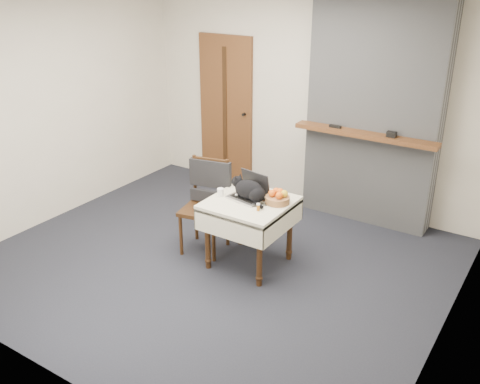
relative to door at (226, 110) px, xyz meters
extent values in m
plane|color=black|center=(1.20, -1.97, -1.00)|extent=(4.50, 4.50, 0.00)
cube|color=beige|center=(1.20, 0.03, 0.30)|extent=(4.50, 0.02, 2.60)
cube|color=beige|center=(-1.05, -1.97, 0.30)|extent=(0.02, 4.00, 2.60)
cube|color=beige|center=(3.45, -1.97, 0.30)|extent=(0.02, 4.00, 2.60)
cube|color=brown|center=(0.00, 0.00, 0.00)|extent=(0.82, 0.05, 2.00)
cube|color=#311C0D|center=(0.00, -0.03, 0.00)|extent=(0.06, 0.01, 1.70)
cylinder|color=black|center=(0.32, -0.04, 0.00)|extent=(0.04, 0.06, 0.04)
cube|color=gray|center=(2.10, -0.12, 0.30)|extent=(1.50, 0.30, 2.60)
cube|color=brown|center=(2.10, -0.36, 0.10)|extent=(1.62, 0.18, 0.05)
cube|color=black|center=(1.75, -0.36, 0.14)|extent=(0.14, 0.04, 0.03)
cube|color=black|center=(2.40, -0.36, 0.16)|extent=(0.10, 0.07, 0.06)
cylinder|color=#311C0D|center=(1.21, -2.11, -0.68)|extent=(0.06, 0.06, 0.64)
sphere|color=#311C0D|center=(1.21, -2.11, -0.92)|extent=(0.07, 0.07, 0.07)
cylinder|color=#311C0D|center=(1.81, -2.11, -0.68)|extent=(0.06, 0.06, 0.64)
sphere|color=#311C0D|center=(1.81, -2.11, -0.92)|extent=(0.07, 0.07, 0.07)
cylinder|color=#311C0D|center=(1.21, -1.51, -0.68)|extent=(0.06, 0.06, 0.64)
sphere|color=#311C0D|center=(1.21, -1.51, -0.92)|extent=(0.07, 0.07, 0.07)
cylinder|color=#311C0D|center=(1.81, -1.51, -0.68)|extent=(0.06, 0.06, 0.64)
sphere|color=#311C0D|center=(1.81, -1.51, -0.92)|extent=(0.07, 0.07, 0.07)
cube|color=beige|center=(1.51, -1.81, -0.33)|extent=(0.78, 0.78, 0.06)
cube|color=beige|center=(1.51, -2.19, -0.44)|extent=(0.78, 0.01, 0.22)
cube|color=beige|center=(1.51, -1.42, -0.44)|extent=(0.78, 0.01, 0.22)
cube|color=beige|center=(1.13, -1.81, -0.44)|extent=(0.01, 0.78, 0.22)
cube|color=beige|center=(1.90, -1.81, -0.44)|extent=(0.01, 0.78, 0.22)
cube|color=#B7B7BC|center=(1.46, -1.79, -0.29)|extent=(0.38, 0.29, 0.02)
cube|color=black|center=(1.46, -1.79, -0.28)|extent=(0.31, 0.21, 0.00)
cube|color=black|center=(1.48, -1.65, -0.16)|extent=(0.35, 0.12, 0.23)
cube|color=#A9C4F7|center=(1.48, -1.65, -0.16)|extent=(0.32, 0.10, 0.21)
ellipsoid|color=black|center=(1.49, -1.78, -0.20)|extent=(0.34, 0.23, 0.20)
ellipsoid|color=black|center=(1.58, -1.80, -0.22)|extent=(0.19, 0.20, 0.16)
sphere|color=black|center=(1.33, -1.76, -0.15)|extent=(0.13, 0.13, 0.11)
ellipsoid|color=white|center=(1.30, -1.75, -0.18)|extent=(0.06, 0.07, 0.06)
ellipsoid|color=white|center=(1.36, -1.76, -0.24)|extent=(0.06, 0.07, 0.08)
cone|color=black|center=(1.34, -1.79, -0.09)|extent=(0.04, 0.05, 0.05)
cone|color=black|center=(1.35, -1.73, -0.09)|extent=(0.04, 0.05, 0.05)
cylinder|color=black|center=(1.64, -1.87, -0.28)|extent=(0.17, 0.11, 0.03)
sphere|color=white|center=(1.35, -1.80, -0.28)|extent=(0.04, 0.04, 0.04)
sphere|color=white|center=(1.36, -1.72, -0.28)|extent=(0.04, 0.04, 0.04)
cylinder|color=white|center=(1.20, -1.86, -0.26)|extent=(0.07, 0.07, 0.08)
cylinder|color=#995712|center=(1.70, -1.95, -0.27)|extent=(0.03, 0.03, 0.06)
cylinder|color=silver|center=(1.70, -1.95, -0.24)|extent=(0.03, 0.03, 0.01)
cylinder|color=#A06640|center=(1.76, -1.70, -0.27)|extent=(0.24, 0.24, 0.07)
sphere|color=#FF5915|center=(1.71, -1.73, -0.20)|extent=(0.07, 0.07, 0.07)
sphere|color=#FF5915|center=(1.80, -1.74, -0.20)|extent=(0.07, 0.07, 0.07)
sphere|color=#FF5915|center=(1.76, -1.65, -0.20)|extent=(0.07, 0.07, 0.07)
sphere|color=gold|center=(1.82, -1.67, -0.20)|extent=(0.07, 0.07, 0.07)
sphere|color=#FF5915|center=(1.72, -1.66, -0.20)|extent=(0.07, 0.07, 0.07)
cube|color=black|center=(1.69, -1.79, -0.30)|extent=(0.12, 0.08, 0.01)
cube|color=#311C0D|center=(0.96, -1.82, -0.53)|extent=(0.52, 0.52, 0.04)
cylinder|color=#311C0D|center=(0.82, -2.05, -0.77)|extent=(0.04, 0.04, 0.47)
cylinder|color=#311C0D|center=(1.18, -1.97, -0.77)|extent=(0.04, 0.04, 0.47)
cylinder|color=#311C0D|center=(0.74, -1.68, -0.77)|extent=(0.04, 0.04, 0.47)
cylinder|color=#311C0D|center=(1.11, -1.60, -0.77)|extent=(0.04, 0.04, 0.47)
cylinder|color=#311C0D|center=(0.74, -1.68, -0.27)|extent=(0.04, 0.04, 0.52)
cylinder|color=#311C0D|center=(1.11, -1.60, -0.27)|extent=(0.04, 0.04, 0.52)
cube|color=#311C0D|center=(0.92, -1.64, -0.17)|extent=(0.37, 0.11, 0.29)
cube|color=black|center=(0.93, -1.65, -0.19)|extent=(0.46, 0.15, 0.29)
camera|label=1|loc=(4.03, -5.86, 1.85)|focal=40.00mm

